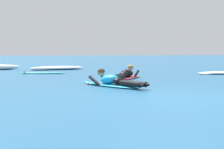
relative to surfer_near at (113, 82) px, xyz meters
name	(u,v)px	position (x,y,z in m)	size (l,w,h in m)	color
ground_plane	(109,71)	(0.92, 7.45, -0.14)	(120.00, 120.00, 0.00)	#235B84
surfer_near	(113,82)	(0.00, 0.00, 0.00)	(1.72, 2.43, 0.54)	#2DB2D1
surfer_far	(126,75)	(0.87, 2.62, 0.00)	(1.58, 2.33, 0.54)	#E54C66
drifting_surfboard	(43,73)	(-2.23, 5.95, -0.10)	(2.08, 0.86, 0.16)	#2DB2D1
whitewater_front	(57,68)	(-1.63, 9.05, -0.04)	(3.03, 1.60, 0.20)	white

